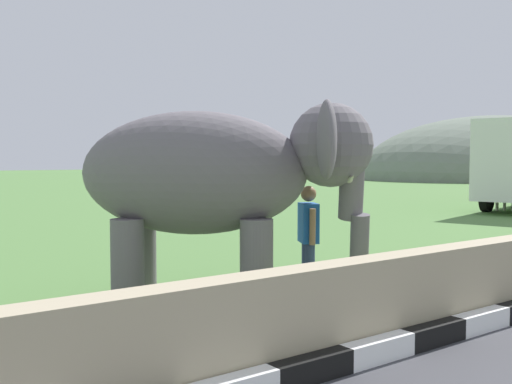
# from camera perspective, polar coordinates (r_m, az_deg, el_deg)

# --- Properties ---
(barrier_parapet) EXTENTS (28.00, 0.36, 1.00)m
(barrier_parapet) POSITION_cam_1_polar(r_m,az_deg,el_deg) (5.91, 4.08, -12.06)
(barrier_parapet) COLOR tan
(barrier_parapet) RESTS_ON ground_plane
(elephant) EXTENTS (3.93, 3.67, 2.82)m
(elephant) POSITION_cam_1_polar(r_m,az_deg,el_deg) (8.25, -3.29, 1.58)
(elephant) COLOR slate
(elephant) RESTS_ON ground_plane
(person_handler) EXTENTS (0.40, 0.61, 1.66)m
(person_handler) POSITION_cam_1_polar(r_m,az_deg,el_deg) (8.85, 5.01, -4.13)
(person_handler) COLOR navy
(person_handler) RESTS_ON ground_plane
(cow_near) EXTENTS (1.06, 1.92, 1.23)m
(cow_near) POSITION_cam_1_polar(r_m,az_deg,el_deg) (25.16, 23.08, 0.25)
(cow_near) COLOR beige
(cow_near) RESTS_ON ground_plane
(hill_east) EXTENTS (30.99, 24.79, 12.96)m
(hill_east) POSITION_cam_1_polar(r_m,az_deg,el_deg) (66.71, 21.67, 1.21)
(hill_east) COLOR slate
(hill_east) RESTS_ON ground_plane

